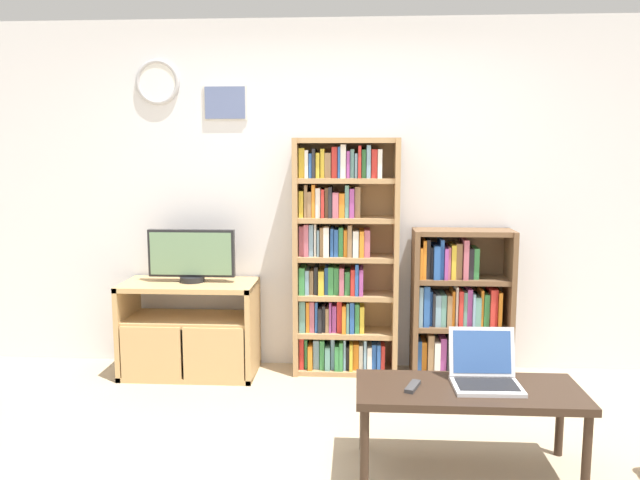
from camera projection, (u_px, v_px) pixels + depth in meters
wall_back at (327, 196)px, 4.70m from camera, size 6.13×0.09×2.60m
tv_stand at (190, 329)px, 4.58m from camera, size 0.97×0.48×0.69m
television at (192, 256)px, 4.54m from camera, size 0.63×0.18×0.39m
bookshelf_tall at (341, 260)px, 4.58m from camera, size 0.76×0.29×1.73m
bookshelf_short at (456, 306)px, 4.57m from camera, size 0.72×0.30×1.08m
coffee_table at (468, 397)px, 3.16m from camera, size 1.14×0.48×0.44m
laptop at (485, 372)px, 3.20m from camera, size 0.35×0.31×0.27m
remote_near_laptop at (413, 386)px, 3.15m from camera, size 0.10×0.17×0.02m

